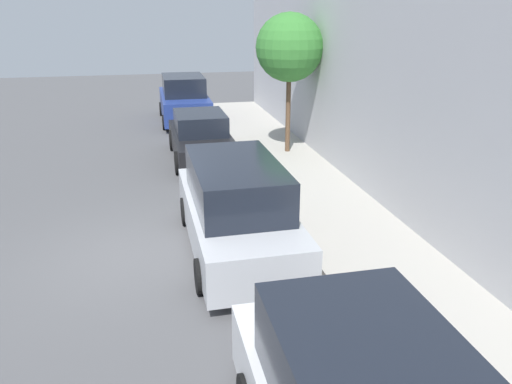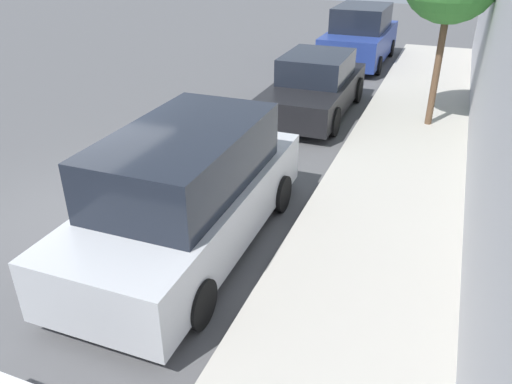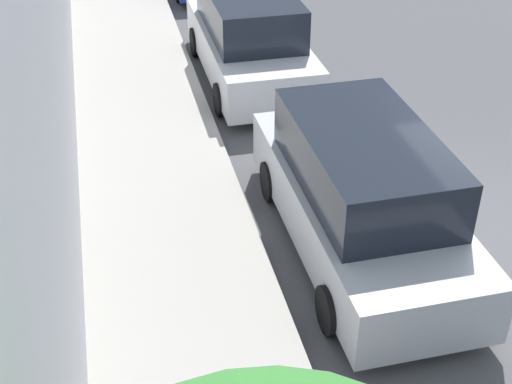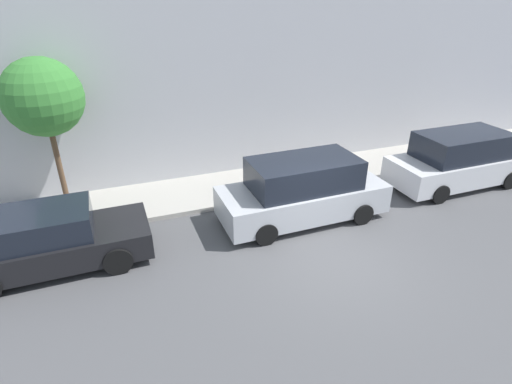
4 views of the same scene
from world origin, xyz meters
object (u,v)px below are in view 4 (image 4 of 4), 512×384
object	(u,v)px
parked_minivan_second	(459,160)
parked_minivan_third	(303,191)
parked_sedan_fourth	(52,241)
street_tree	(43,98)

from	to	relation	value
parked_minivan_second	parked_minivan_third	size ratio (longest dim) A/B	1.00
parked_minivan_third	parked_sedan_fourth	distance (m)	6.73
parked_minivan_third	street_tree	xyz separation A→B (m)	(2.96, 6.56, 2.61)
street_tree	parked_sedan_fourth	bearing A→B (deg)	176.88
parked_minivan_third	parked_sedan_fourth	xyz separation A→B (m)	(0.05, 6.72, -0.20)
parked_sedan_fourth	street_tree	distance (m)	4.04
parked_minivan_second	street_tree	size ratio (longest dim) A/B	1.10
parked_minivan_second	parked_minivan_third	world-z (taller)	same
parked_sedan_fourth	parked_minivan_third	bearing A→B (deg)	-90.47
parked_minivan_second	street_tree	distance (m)	13.22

